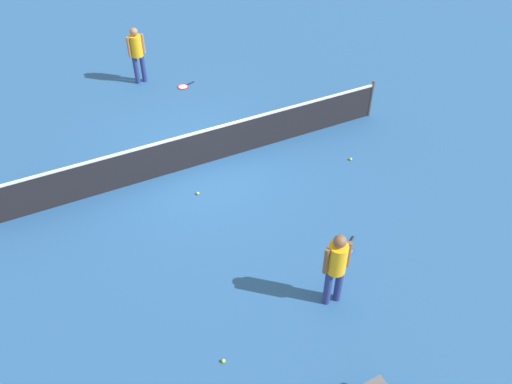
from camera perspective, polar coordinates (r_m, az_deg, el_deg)
The scene contains 9 objects.
ground_plane at distance 12.99m, azimuth -6.19°, elevation 2.92°, with size 40.00×40.00×0.00m, color #265693.
court_net at distance 12.69m, azimuth -6.35°, elevation 4.69°, with size 10.09×0.09×1.07m.
player_near_side at distance 9.37m, azimuth 8.66°, elevation -7.70°, with size 0.53×0.37×1.70m.
player_far_side at distance 16.17m, azimuth -12.71°, elevation 14.62°, with size 0.53×0.37×1.70m.
tennis_racket_near_player at distance 11.02m, azimuth 9.73°, elevation -6.06°, with size 0.57×0.48×0.03m.
tennis_racket_far_player at distance 16.15m, azimuth -7.79°, elevation 11.20°, with size 0.61×0.40×0.03m.
tennis_ball_near_player at distance 12.13m, azimuth -6.27°, elevation -0.14°, with size 0.07×0.07×0.07m, color #C6E033.
tennis_ball_by_net at distance 13.25m, azimuth 10.17°, elevation 3.51°, with size 0.07×0.07×0.07m, color #C6E033.
tennis_ball_midcourt at distance 9.32m, azimuth -3.52°, elevation -17.70°, with size 0.07×0.07×0.07m, color #C6E033.
Camera 1 is at (-3.20, -9.71, 8.01)m, focal length 37.15 mm.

